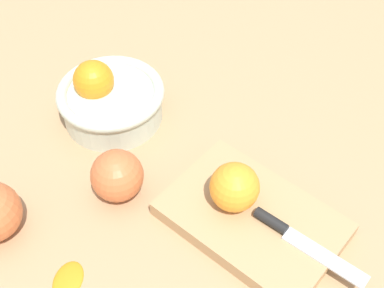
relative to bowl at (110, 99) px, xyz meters
name	(u,v)px	position (x,y,z in m)	size (l,w,h in m)	color
ground_plane	(143,187)	(0.12, -0.09, -0.04)	(2.40, 2.40, 0.00)	tan
bowl	(110,99)	(0.00, 0.00, 0.00)	(0.16, 0.16, 0.10)	beige
cutting_board	(252,219)	(0.28, -0.07, -0.03)	(0.23, 0.15, 0.02)	tan
orange_on_board	(235,187)	(0.25, -0.07, 0.02)	(0.06, 0.06, 0.06)	orange
knife	(293,236)	(0.34, -0.08, -0.01)	(0.16, 0.04, 0.01)	silver
apple_mid_center	(117,176)	(0.10, -0.11, 0.00)	(0.07, 0.07, 0.07)	#CC6638
citrus_peel	(66,278)	(0.12, -0.26, -0.03)	(0.05, 0.04, 0.01)	orange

